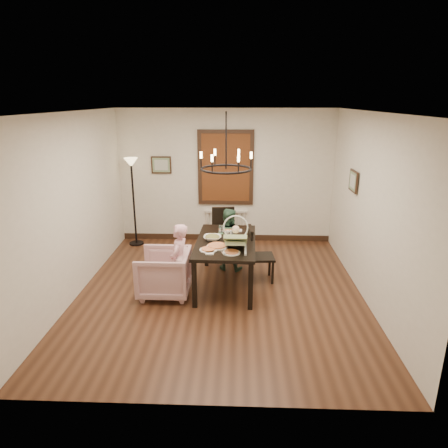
# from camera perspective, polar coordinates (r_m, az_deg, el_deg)

# --- Properties ---
(room_shell) EXTENTS (4.51, 5.00, 2.81)m
(room_shell) POSITION_cam_1_polar(r_m,az_deg,el_deg) (6.37, -0.43, 3.16)
(room_shell) COLOR #532F1C
(room_shell) RESTS_ON ground
(dining_table) EXTENTS (1.00, 1.71, 0.79)m
(dining_table) POSITION_cam_1_polar(r_m,az_deg,el_deg) (6.48, 0.28, -3.08)
(dining_table) COLOR black
(dining_table) RESTS_ON room_shell
(chair_far) EXTENTS (0.48, 0.48, 0.99)m
(chair_far) POSITION_cam_1_polar(r_m,az_deg,el_deg) (7.63, -0.01, -1.50)
(chair_far) COLOR black
(chair_far) RESTS_ON room_shell
(chair_right) EXTENTS (0.45, 0.45, 0.95)m
(chair_right) POSITION_cam_1_polar(r_m,az_deg,el_deg) (6.78, 5.38, -4.26)
(chair_right) COLOR black
(chair_right) RESTS_ON room_shell
(armchair) EXTENTS (0.80, 0.78, 0.73)m
(armchair) POSITION_cam_1_polar(r_m,az_deg,el_deg) (6.37, -8.58, -6.93)
(armchair) COLOR #C4969D
(armchair) RESTS_ON room_shell
(elderly_woman) EXTENTS (0.30, 0.40, 0.99)m
(elderly_woman) POSITION_cam_1_polar(r_m,az_deg,el_deg) (6.19, -6.40, -6.26)
(elderly_woman) COLOR #EBA6B2
(elderly_woman) RESTS_ON room_shell
(seated_man) EXTENTS (0.53, 0.45, 0.94)m
(seated_man) POSITION_cam_1_polar(r_m,az_deg,el_deg) (7.19, 0.55, -2.91)
(seated_man) COLOR #355A42
(seated_man) RESTS_ON room_shell
(baby_bouncer) EXTENTS (0.41, 0.56, 0.36)m
(baby_bouncer) POSITION_cam_1_polar(r_m,az_deg,el_deg) (6.02, 1.66, -2.03)
(baby_bouncer) COLOR #B9D190
(baby_bouncer) RESTS_ON dining_table
(salad_bowl) EXTENTS (0.34, 0.34, 0.08)m
(salad_bowl) POSITION_cam_1_polar(r_m,az_deg,el_deg) (6.46, -1.67, -1.94)
(salad_bowl) COLOR white
(salad_bowl) RESTS_ON dining_table
(pizza_platter) EXTENTS (0.33, 0.33, 0.04)m
(pizza_platter) POSITION_cam_1_polar(r_m,az_deg,el_deg) (6.15, -1.00, -3.18)
(pizza_platter) COLOR tan
(pizza_platter) RESTS_ON dining_table
(drinking_glass) EXTENTS (0.07, 0.07, 0.14)m
(drinking_glass) POSITION_cam_1_polar(r_m,az_deg,el_deg) (6.35, 0.40, -2.01)
(drinking_glass) COLOR silver
(drinking_glass) RESTS_ON dining_table
(window_blinds) EXTENTS (1.00, 0.03, 1.40)m
(window_blinds) POSITION_cam_1_polar(r_m,az_deg,el_deg) (8.38, 0.24, 8.03)
(window_blinds) COLOR maroon
(window_blinds) RESTS_ON room_shell
(radiator) EXTENTS (0.92, 0.12, 0.62)m
(radiator) POSITION_cam_1_polar(r_m,az_deg,el_deg) (8.69, 0.23, -0.10)
(radiator) COLOR silver
(radiator) RESTS_ON room_shell
(picture_back) EXTENTS (0.42, 0.03, 0.36)m
(picture_back) POSITION_cam_1_polar(r_m,az_deg,el_deg) (8.53, -8.95, 8.34)
(picture_back) COLOR black
(picture_back) RESTS_ON room_shell
(picture_right) EXTENTS (0.03, 0.42, 0.36)m
(picture_right) POSITION_cam_1_polar(r_m,az_deg,el_deg) (7.09, 18.00, 5.85)
(picture_right) COLOR black
(picture_right) RESTS_ON room_shell
(floor_lamp) EXTENTS (0.30, 0.30, 1.80)m
(floor_lamp) POSITION_cam_1_polar(r_m,az_deg,el_deg) (8.50, -12.76, 2.91)
(floor_lamp) COLOR black
(floor_lamp) RESTS_ON room_shell
(chandelier) EXTENTS (0.80, 0.80, 0.04)m
(chandelier) POSITION_cam_1_polar(r_m,az_deg,el_deg) (6.15, 0.30, 7.87)
(chandelier) COLOR black
(chandelier) RESTS_ON room_shell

